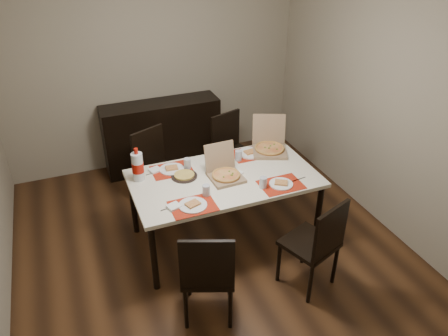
% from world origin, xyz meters
% --- Properties ---
extents(ground, '(3.80, 4.00, 0.02)m').
position_xyz_m(ground, '(0.00, 0.00, -0.01)').
color(ground, '#472A16').
rests_on(ground, ground).
extents(room_walls, '(3.84, 4.02, 2.62)m').
position_xyz_m(room_walls, '(0.00, 0.43, 1.73)').
color(room_walls, gray).
rests_on(room_walls, ground).
extents(sideboard, '(1.50, 0.40, 0.90)m').
position_xyz_m(sideboard, '(0.00, 1.78, 0.45)').
color(sideboard, black).
rests_on(sideboard, ground).
extents(dining_table, '(1.80, 1.00, 0.75)m').
position_xyz_m(dining_table, '(0.19, 0.06, 0.68)').
color(dining_table, beige).
rests_on(dining_table, ground).
extents(chair_near_left, '(0.54, 0.54, 0.93)m').
position_xyz_m(chair_near_left, '(-0.33, -0.88, 0.51)').
color(chair_near_left, black).
rests_on(chair_near_left, ground).
extents(chair_near_right, '(0.54, 0.54, 0.93)m').
position_xyz_m(chair_near_right, '(0.68, -0.88, 0.51)').
color(chair_near_right, black).
rests_on(chair_near_right, ground).
extents(chair_far_left, '(0.55, 0.55, 0.93)m').
position_xyz_m(chair_far_left, '(-0.30, 0.91, 0.51)').
color(chair_far_left, black).
rests_on(chair_far_left, ground).
extents(chair_far_right, '(0.53, 0.53, 0.93)m').
position_xyz_m(chair_far_right, '(0.66, 1.00, 0.51)').
color(chair_far_right, black).
rests_on(chair_far_right, ground).
extents(setting_near_left, '(0.48, 0.30, 0.11)m').
position_xyz_m(setting_near_left, '(-0.23, -0.27, 0.77)').
color(setting_near_left, '#B01E0B').
rests_on(setting_near_left, dining_table).
extents(setting_near_right, '(0.50, 0.30, 0.11)m').
position_xyz_m(setting_near_right, '(0.58, -0.27, 0.77)').
color(setting_near_right, '#B01E0B').
rests_on(setting_near_right, dining_table).
extents(setting_far_left, '(0.47, 0.30, 0.11)m').
position_xyz_m(setting_far_left, '(-0.23, 0.37, 0.77)').
color(setting_far_left, '#B01E0B').
rests_on(setting_far_left, dining_table).
extents(setting_far_right, '(0.48, 0.30, 0.11)m').
position_xyz_m(setting_far_right, '(0.58, 0.36, 0.77)').
color(setting_far_right, '#B01E0B').
rests_on(setting_far_right, dining_table).
extents(napkin_loose, '(0.16, 0.16, 0.02)m').
position_xyz_m(napkin_loose, '(0.32, 0.06, 0.76)').
color(napkin_loose, white).
rests_on(napkin_loose, dining_table).
extents(pizza_box_center, '(0.32, 0.35, 0.31)m').
position_xyz_m(pizza_box_center, '(0.19, 0.05, 0.80)').
color(pizza_box_center, '#866A4D').
rests_on(pizza_box_center, dining_table).
extents(pizza_box_right, '(0.47, 0.50, 0.36)m').
position_xyz_m(pizza_box_right, '(0.84, 0.37, 0.81)').
color(pizza_box_right, '#866A4D').
rests_on(pizza_box_right, dining_table).
extents(faina_plate, '(0.26, 0.26, 0.03)m').
position_xyz_m(faina_plate, '(-0.17, 0.20, 0.76)').
color(faina_plate, black).
rests_on(faina_plate, dining_table).
extents(dip_bowl, '(0.16, 0.16, 0.03)m').
position_xyz_m(dip_bowl, '(0.31, 0.27, 0.76)').
color(dip_bowl, white).
rests_on(dip_bowl, dining_table).
extents(soda_bottle, '(0.11, 0.11, 0.34)m').
position_xyz_m(soda_bottle, '(-0.59, 0.31, 0.89)').
color(soda_bottle, silver).
rests_on(soda_bottle, dining_table).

